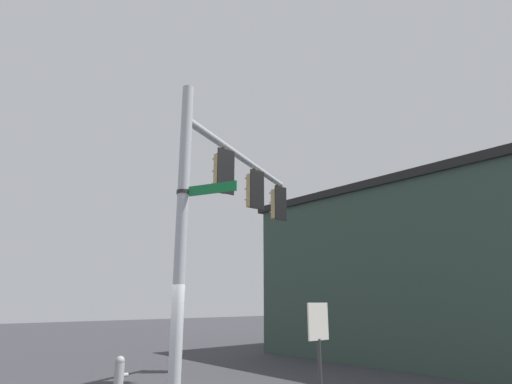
# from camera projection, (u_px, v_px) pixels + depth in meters

# --- Properties ---
(signal_pole) EXTENTS (0.26, 0.26, 7.11)m
(signal_pole) POSITION_uv_depth(u_px,v_px,m) (181.00, 235.00, 8.82)
(signal_pole) COLOR #ADB2B7
(signal_pole) RESTS_ON ground
(mast_arm) EXTENTS (5.56, 2.80, 0.19)m
(mast_arm) POSITION_uv_depth(u_px,v_px,m) (244.00, 159.00, 12.19)
(mast_arm) COLOR #ADB2B7
(traffic_light_nearest_pole) EXTENTS (0.54, 0.49, 1.31)m
(traffic_light_nearest_pole) POSITION_uv_depth(u_px,v_px,m) (222.00, 173.00, 10.86)
(traffic_light_nearest_pole) COLOR black
(traffic_light_mid_inner) EXTENTS (0.54, 0.49, 1.31)m
(traffic_light_mid_inner) POSITION_uv_depth(u_px,v_px,m) (253.00, 191.00, 12.62)
(traffic_light_mid_inner) COLOR black
(traffic_light_mid_outer) EXTENTS (0.54, 0.49, 1.31)m
(traffic_light_mid_outer) POSITION_uv_depth(u_px,v_px,m) (277.00, 204.00, 14.38)
(traffic_light_mid_outer) COLOR black
(street_name_sign) EXTENTS (0.74, 1.37, 0.22)m
(street_name_sign) POSITION_uv_depth(u_px,v_px,m) (198.00, 190.00, 8.91)
(street_name_sign) COLOR #147238
(storefront_building) EXTENTS (7.55, 13.06, 6.46)m
(storefront_building) POSITION_uv_depth(u_px,v_px,m) (431.00, 272.00, 15.87)
(storefront_building) COLOR #33473D
(storefront_building) RESTS_ON ground
(tree_by_storefront) EXTENTS (4.18, 4.18, 7.98)m
(tree_by_storefront) POSITION_uv_depth(u_px,v_px,m) (474.00, 211.00, 17.30)
(tree_by_storefront) COLOR #4C3823
(tree_by_storefront) RESTS_ON ground
(fire_hydrant) EXTENTS (0.35, 0.24, 0.82)m
(fire_hydrant) POSITION_uv_depth(u_px,v_px,m) (119.00, 373.00, 10.17)
(fire_hydrant) COLOR #99999E
(fire_hydrant) RESTS_ON ground
(historical_marker) EXTENTS (0.60, 0.08, 2.13)m
(historical_marker) POSITION_uv_depth(u_px,v_px,m) (319.00, 339.00, 8.50)
(historical_marker) COLOR #333333
(historical_marker) RESTS_ON ground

